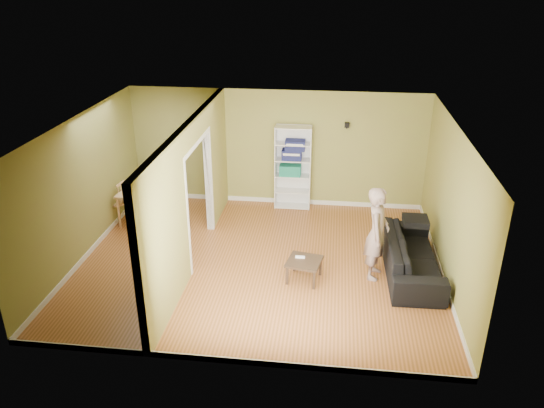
{
  "coord_description": "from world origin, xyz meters",
  "views": [
    {
      "loc": [
        1.24,
        -8.36,
        4.98
      ],
      "look_at": [
        0.2,
        0.2,
        1.1
      ],
      "focal_mm": 35.0,
      "sensor_mm": 36.0,
      "label": 1
    }
  ],
  "objects_px": {
    "chair_near": "(141,214)",
    "chair_far": "(161,190)",
    "sofa": "(412,250)",
    "chair_left": "(116,202)",
    "bookshelf": "(293,167)",
    "coffee_table": "(304,263)",
    "person": "(378,226)",
    "dining_table": "(147,196)"
  },
  "relations": [
    {
      "from": "bookshelf",
      "to": "dining_table",
      "type": "height_order",
      "value": "bookshelf"
    },
    {
      "from": "chair_left",
      "to": "chair_far",
      "type": "height_order",
      "value": "chair_far"
    },
    {
      "from": "person",
      "to": "bookshelf",
      "type": "height_order",
      "value": "person"
    },
    {
      "from": "person",
      "to": "dining_table",
      "type": "relative_size",
      "value": 1.73
    },
    {
      "from": "sofa",
      "to": "chair_near",
      "type": "xyz_separation_m",
      "value": [
        -5.18,
        0.71,
        0.07
      ]
    },
    {
      "from": "sofa",
      "to": "bookshelf",
      "type": "distance_m",
      "value": 3.52
    },
    {
      "from": "bookshelf",
      "to": "coffee_table",
      "type": "xyz_separation_m",
      "value": [
        0.46,
        -3.08,
        -0.62
      ]
    },
    {
      "from": "sofa",
      "to": "chair_left",
      "type": "bearing_deg",
      "value": 75.8
    },
    {
      "from": "chair_left",
      "to": "coffee_table",
      "type": "bearing_deg",
      "value": 73.02
    },
    {
      "from": "person",
      "to": "chair_left",
      "type": "relative_size",
      "value": 2.19
    },
    {
      "from": "chair_left",
      "to": "chair_far",
      "type": "relative_size",
      "value": 0.9
    },
    {
      "from": "chair_far",
      "to": "chair_left",
      "type": "bearing_deg",
      "value": 59.52
    },
    {
      "from": "sofa",
      "to": "dining_table",
      "type": "height_order",
      "value": "sofa"
    },
    {
      "from": "chair_far",
      "to": "sofa",
      "type": "bearing_deg",
      "value": 179.77
    },
    {
      "from": "chair_near",
      "to": "chair_far",
      "type": "relative_size",
      "value": 1.03
    },
    {
      "from": "sofa",
      "to": "chair_far",
      "type": "bearing_deg",
      "value": 67.56
    },
    {
      "from": "person",
      "to": "sofa",
      "type": "bearing_deg",
      "value": -63.16
    },
    {
      "from": "dining_table",
      "to": "person",
      "type": "bearing_deg",
      "value": -18.58
    },
    {
      "from": "bookshelf",
      "to": "chair_near",
      "type": "height_order",
      "value": "bookshelf"
    },
    {
      "from": "chair_near",
      "to": "chair_far",
      "type": "bearing_deg",
      "value": 75.77
    },
    {
      "from": "coffee_table",
      "to": "chair_near",
      "type": "distance_m",
      "value": 3.53
    },
    {
      "from": "sofa",
      "to": "coffee_table",
      "type": "bearing_deg",
      "value": 103.19
    },
    {
      "from": "sofa",
      "to": "chair_far",
      "type": "relative_size",
      "value": 2.3
    },
    {
      "from": "bookshelf",
      "to": "chair_left",
      "type": "bearing_deg",
      "value": -161.32
    },
    {
      "from": "person",
      "to": "chair_far",
      "type": "distance_m",
      "value": 5.05
    },
    {
      "from": "person",
      "to": "bookshelf",
      "type": "bearing_deg",
      "value": 40.78
    },
    {
      "from": "coffee_table",
      "to": "chair_far",
      "type": "bearing_deg",
      "value": 143.12
    },
    {
      "from": "sofa",
      "to": "bookshelf",
      "type": "relative_size",
      "value": 1.22
    },
    {
      "from": "bookshelf",
      "to": "chair_far",
      "type": "height_order",
      "value": "bookshelf"
    },
    {
      "from": "chair_near",
      "to": "dining_table",
      "type": "bearing_deg",
      "value": 82.33
    },
    {
      "from": "dining_table",
      "to": "chair_near",
      "type": "bearing_deg",
      "value": -83.79
    },
    {
      "from": "bookshelf",
      "to": "chair_near",
      "type": "bearing_deg",
      "value": -146.41
    },
    {
      "from": "coffee_table",
      "to": "chair_left",
      "type": "relative_size",
      "value": 0.63
    },
    {
      "from": "chair_near",
      "to": "coffee_table",
      "type": "bearing_deg",
      "value": -33.52
    },
    {
      "from": "person",
      "to": "chair_near",
      "type": "distance_m",
      "value": 4.64
    },
    {
      "from": "chair_near",
      "to": "chair_far",
      "type": "height_order",
      "value": "chair_near"
    },
    {
      "from": "chair_left",
      "to": "chair_near",
      "type": "xyz_separation_m",
      "value": [
        0.79,
        -0.67,
        0.06
      ]
    },
    {
      "from": "chair_far",
      "to": "bookshelf",
      "type": "bearing_deg",
      "value": -147.18
    },
    {
      "from": "bookshelf",
      "to": "sofa",
      "type": "bearing_deg",
      "value": -48.26
    },
    {
      "from": "dining_table",
      "to": "chair_left",
      "type": "distance_m",
      "value": 0.74
    },
    {
      "from": "coffee_table",
      "to": "dining_table",
      "type": "height_order",
      "value": "dining_table"
    },
    {
      "from": "chair_left",
      "to": "chair_near",
      "type": "distance_m",
      "value": 1.03
    }
  ]
}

